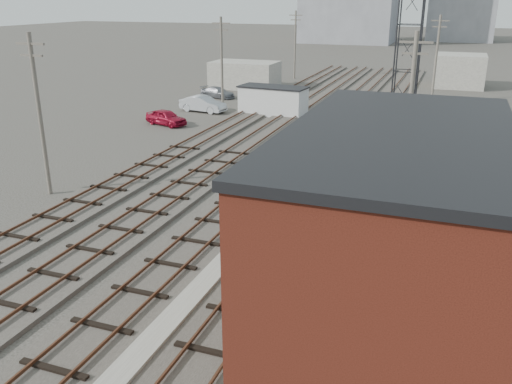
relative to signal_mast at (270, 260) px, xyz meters
The scene contains 21 objects.
ground 48.51m from the signal_mast, 94.38° to the left, with size 320.00×320.00×0.00m, color #282621.
track_right 27.44m from the signal_mast, 92.52° to the left, with size 3.20×90.00×0.39m.
track_mid_right 27.90m from the signal_mast, 100.78° to the left, with size 3.20×90.00×0.39m.
track_mid_left 28.91m from the signal_mast, 108.62° to the left, with size 3.20×90.00×0.39m.
track_left 30.42m from the signal_mast, 115.80° to the left, with size 3.20×90.00×0.39m.
platform_curb 4.61m from the signal_mast, 144.25° to the left, with size 0.90×28.00×0.26m, color gray.
brick_building 3.97m from the signal_mast, ahead, with size 6.54×12.20×7.22m.
lattice_tower 23.90m from the signal_mast, 85.58° to the left, with size 1.60×1.60×15.00m.
utility_pole_left_a 18.35m from the signal_mast, 152.86° to the left, with size 1.80×0.24×9.00m.
utility_pole_left_b 37.10m from the signal_mast, 115.94° to the left, with size 1.80×0.24×9.00m.
utility_pole_left_c 60.56m from the signal_mast, 105.53° to the left, with size 1.80×0.24×9.00m.
utility_pole_right_a 16.70m from the signal_mast, 80.26° to the left, with size 1.80×0.24×9.00m.
utility_pole_right_b 46.44m from the signal_mast, 86.54° to the left, with size 1.80×0.24×9.00m.
shed_left 52.17m from the signal_mast, 112.19° to the left, with size 8.00×5.00×3.20m, color gray.
shed_right 58.55m from the signal_mast, 84.81° to the left, with size 6.00×6.00×4.00m, color gray.
signal_mast is the anchor object (origin of this frame).
switch_stand 23.58m from the signal_mast, 101.53° to the left, with size 0.41×0.41×1.47m.
site_trailer 35.75m from the signal_mast, 108.28° to the left, with size 6.70×3.38×2.72m.
car_red 32.37m from the signal_mast, 125.24° to the left, with size 1.62×4.02×1.37m, color maroon.
car_silver 37.54m from the signal_mast, 118.87° to the left, with size 1.65×4.73×1.56m, color #B7BBC0.
car_grey 45.26m from the signal_mast, 116.21° to the left, with size 1.68×4.13×1.20m, color slate.
Camera 1 is at (8.80, -3.50, 10.72)m, focal length 38.00 mm.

